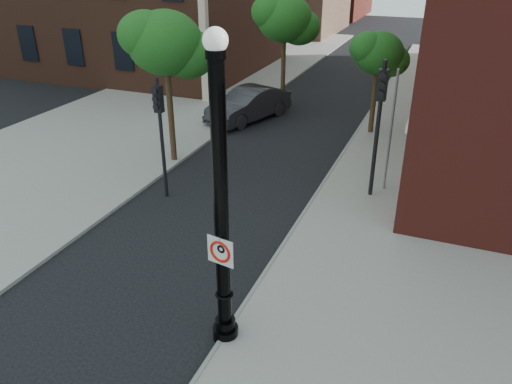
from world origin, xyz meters
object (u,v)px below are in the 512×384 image
at_px(parked_car, 249,104).
at_px(traffic_signal_left, 160,119).
at_px(traffic_signal_right, 380,109).
at_px(no_parking_sign, 220,251).
at_px(lamppost, 222,217).

distance_m(parked_car, traffic_signal_left, 9.44).
distance_m(parked_car, traffic_signal_right, 10.21).
bearing_deg(no_parking_sign, lamppost, 109.92).
distance_m(no_parking_sign, traffic_signal_left, 7.82).
xyz_separation_m(parked_car, traffic_signal_left, (0.61, -9.19, 2.08)).
height_order(lamppost, no_parking_sign, lamppost).
height_order(no_parking_sign, traffic_signal_left, traffic_signal_left).
relative_size(traffic_signal_left, traffic_signal_right, 0.88).
xyz_separation_m(parked_car, traffic_signal_right, (7.43, -6.55, 2.47)).
relative_size(no_parking_sign, traffic_signal_right, 0.13).
xyz_separation_m(no_parking_sign, traffic_signal_left, (-5.06, 5.95, 0.41)).
xyz_separation_m(lamppost, traffic_signal_right, (1.79, 8.40, 0.10)).
relative_size(lamppost, traffic_signal_right, 1.41).
distance_m(lamppost, no_parking_sign, 0.73).
distance_m(no_parking_sign, parked_car, 16.25).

